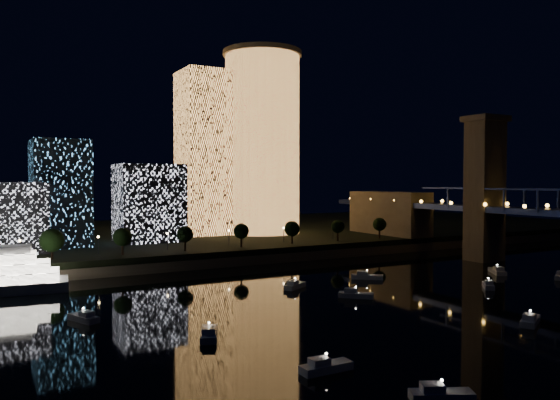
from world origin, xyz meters
The scene contains 9 objects.
ground centered at (0.00, 0.00, 0.00)m, with size 520.00×520.00×0.00m, color black.
far_bank centered at (0.00, 160.00, 2.50)m, with size 420.00×160.00×5.00m, color black.
seawall centered at (0.00, 82.00, 1.50)m, with size 420.00×6.00×3.00m, color #6B5E4C.
tower_cylindrical centered at (20.09, 130.77, 44.37)m, with size 34.00×34.00×78.49m.
tower_rectangular centered at (-3.09, 137.98, 39.44)m, with size 21.65×21.65×68.89m, color #EC9B4B.
midrise_blocks centered at (-70.17, 118.27, 19.86)m, with size 104.85×33.56×36.74m.
motorboats centered at (-5.77, 13.71, 0.81)m, with size 133.75×79.13×2.78m.
esplanade_trees centered at (-41.58, 88.00, 10.46)m, with size 165.67×6.85×8.92m.
street_lamps centered at (-34.00, 94.00, 9.02)m, with size 132.70×0.70×5.65m.
Camera 1 is at (-88.27, -80.54, 27.61)m, focal length 35.00 mm.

